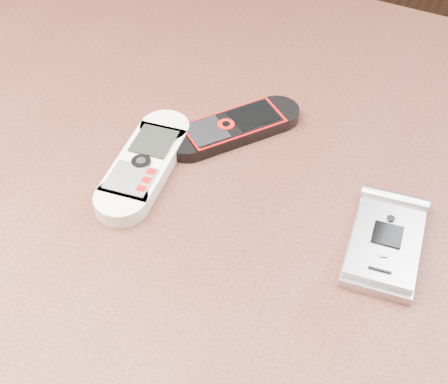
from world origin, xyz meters
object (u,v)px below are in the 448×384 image
at_px(nokia_white, 144,164).
at_px(nokia_black_red, 234,127).
at_px(table, 220,269).
at_px(motorola_razr, 385,243).

height_order(nokia_white, nokia_black_red, nokia_white).
xyz_separation_m(table, motorola_razr, (0.15, 0.01, 0.11)).
distance_m(nokia_white, nokia_black_red, 0.10).
height_order(table, nokia_white, nokia_white).
xyz_separation_m(nokia_black_red, motorola_razr, (0.18, -0.08, 0.00)).
height_order(table, motorola_razr, motorola_razr).
bearing_deg(nokia_black_red, table, -36.06).
xyz_separation_m(nokia_white, motorola_razr, (0.23, 0.01, 0.00)).
relative_size(nokia_white, motorola_razr, 1.32).
bearing_deg(nokia_black_red, nokia_white, -84.44).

